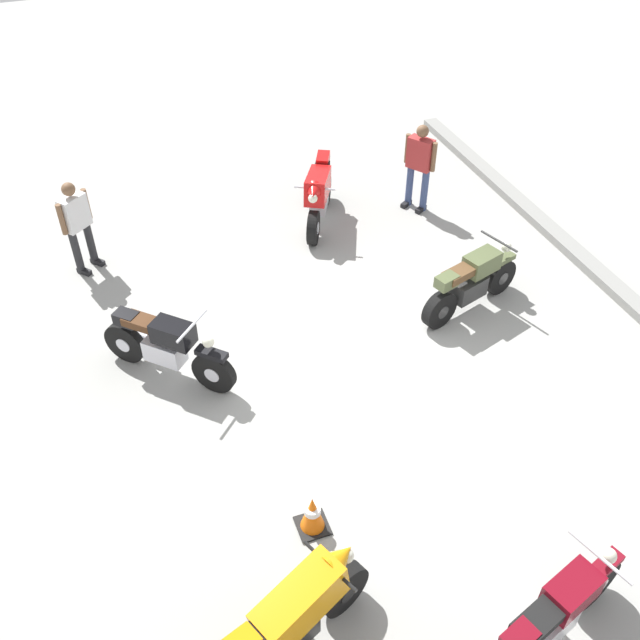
% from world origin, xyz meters
% --- Properties ---
extents(ground_plane, '(40.00, 40.00, 0.00)m').
position_xyz_m(ground_plane, '(0.00, 0.00, 0.00)').
color(ground_plane, '#9E9E99').
extents(curb_edge, '(14.00, 0.30, 0.15)m').
position_xyz_m(curb_edge, '(0.00, 4.60, 0.07)').
color(curb_edge, gray).
rests_on(curb_edge, ground).
extents(motorcycle_red_sportbike, '(1.81, 1.10, 1.14)m').
position_xyz_m(motorcycle_red_sportbike, '(-4.05, 0.83, 0.59)').
color(motorcycle_red_sportbike, black).
rests_on(motorcycle_red_sportbike, ground).
extents(motorcycle_maroon_cruiser, '(0.85, 2.03, 1.09)m').
position_xyz_m(motorcycle_maroon_cruiser, '(3.99, 0.29, 0.52)').
color(motorcycle_maroon_cruiser, black).
rests_on(motorcycle_maroon_cruiser, ground).
extents(motorcycle_orange_sportbike, '(1.01, 1.87, 1.14)m').
position_xyz_m(motorcycle_orange_sportbike, '(3.20, -2.06, 0.59)').
color(motorcycle_orange_sportbike, black).
rests_on(motorcycle_orange_sportbike, ground).
extents(motorcycle_olive_vintage, '(0.86, 1.90, 1.07)m').
position_xyz_m(motorcycle_olive_vintage, '(-0.91, 2.17, 0.49)').
color(motorcycle_olive_vintage, black).
rests_on(motorcycle_olive_vintage, ground).
extents(motorcycle_black_cruiser, '(1.55, 1.58, 1.09)m').
position_xyz_m(motorcycle_black_cruiser, '(-1.06, -2.47, 0.52)').
color(motorcycle_black_cruiser, black).
rests_on(motorcycle_black_cruiser, ground).
extents(person_in_red_shirt, '(0.59, 0.49, 1.65)m').
position_xyz_m(person_in_red_shirt, '(-3.91, 2.73, 0.93)').
color(person_in_red_shirt, '#384772').
rests_on(person_in_red_shirt, ground).
extents(person_in_white_shirt, '(0.51, 0.55, 1.60)m').
position_xyz_m(person_in_white_shirt, '(-4.06, -3.29, 0.90)').
color(person_in_white_shirt, '#262628').
rests_on(person_in_white_shirt, ground).
extents(traffic_cone, '(0.36, 0.36, 0.53)m').
position_xyz_m(traffic_cone, '(1.96, -1.43, 0.26)').
color(traffic_cone, black).
rests_on(traffic_cone, ground).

